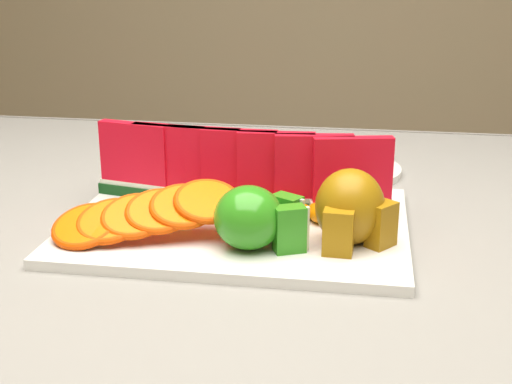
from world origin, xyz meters
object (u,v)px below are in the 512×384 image
at_px(apple_cluster, 255,218).
at_px(side_plate, 341,169).
at_px(pear_cluster, 351,209).
at_px(fork, 155,156).
at_px(platter, 238,225).

xyz_separation_m(apple_cluster, side_plate, (0.08, 0.33, -0.04)).
height_order(pear_cluster, side_plate, pear_cluster).
xyz_separation_m(apple_cluster, fork, (-0.22, 0.37, -0.04)).
height_order(platter, pear_cluster, pear_cluster).
bearing_deg(apple_cluster, side_plate, 76.67).
relative_size(apple_cluster, fork, 0.55).
relative_size(platter, apple_cluster, 3.83).
bearing_deg(pear_cluster, side_plate, 94.42).
relative_size(platter, fork, 2.11).
xyz_separation_m(pear_cluster, fork, (-0.33, 0.34, -0.05)).
height_order(platter, apple_cluster, apple_cluster).
bearing_deg(apple_cluster, pear_cluster, 16.36).
xyz_separation_m(platter, fork, (-0.19, 0.29, -0.00)).
relative_size(pear_cluster, fork, 0.53).
bearing_deg(fork, platter, -56.62).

